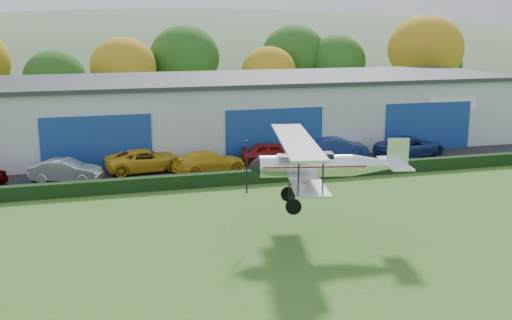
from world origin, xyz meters
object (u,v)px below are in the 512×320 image
object	(u,v)px
hangar	(252,110)
biplane	(320,163)
car_2	(146,160)
car_4	(274,153)
car_1	(66,170)
car_6	(410,146)
car_3	(209,162)
car_5	(338,147)

from	to	relation	value
hangar	biplane	world-z (taller)	hangar
car_2	car_4	bearing A→B (deg)	-100.27
car_1	car_6	bearing A→B (deg)	-69.26
car_1	biplane	world-z (taller)	biplane
car_3	car_4	xyz separation A→B (m)	(4.67, 0.96, 0.07)
car_5	car_6	world-z (taller)	car_6
biplane	hangar	bearing A→B (deg)	94.51
hangar	car_1	distance (m)	16.47
car_6	biplane	bearing A→B (deg)	121.72
car_1	car_3	distance (m)	8.74
car_5	biplane	distance (m)	16.88
car_3	car_6	world-z (taller)	car_6
car_3	biplane	xyz separation A→B (m)	(2.40, -13.00, 2.67)
car_3	biplane	world-z (taller)	biplane
car_6	car_4	bearing A→B (deg)	71.90
hangar	car_3	bearing A→B (deg)	-121.04
hangar	car_6	bearing A→B (deg)	-40.04
car_1	biplane	bearing A→B (deg)	-120.22
car_2	car_5	bearing A→B (deg)	-94.89
car_5	biplane	xyz separation A→B (m)	(-7.29, -14.99, 2.66)
car_1	biplane	xyz separation A→B (m)	(11.14, -13.03, 2.66)
car_6	biplane	size ratio (longest dim) A/B	0.65
car_2	biplane	bearing A→B (deg)	-164.04
car_2	car_4	world-z (taller)	car_4
hangar	car_1	world-z (taller)	hangar
car_3	car_5	size ratio (longest dim) A/B	1.12
car_5	car_1	bearing A→B (deg)	103.50
hangar	car_3	xyz separation A→B (m)	(-5.19, -8.62, -1.91)
car_3	car_4	world-z (taller)	car_4
biplane	car_1	bearing A→B (deg)	142.37
car_5	biplane	world-z (taller)	biplane
hangar	car_3	distance (m)	10.25
car_1	car_6	world-z (taller)	car_6
car_2	biplane	size ratio (longest dim) A/B	0.62
car_6	car_1	bearing A→B (deg)	75.22
hangar	car_5	xyz separation A→B (m)	(4.50, -6.63, -1.90)
car_1	biplane	size ratio (longest dim) A/B	0.51
biplane	car_3	bearing A→B (deg)	112.32
car_2	car_4	distance (m)	8.52
car_5	car_2	bearing A→B (deg)	100.06
hangar	car_4	world-z (taller)	hangar
car_1	car_4	world-z (taller)	car_4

